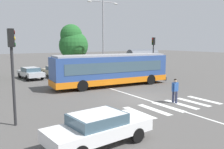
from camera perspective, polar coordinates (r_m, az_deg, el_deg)
The scene contains 15 objects.
ground_plane at distance 18.41m, azimuth 6.00°, elevation -5.64°, with size 160.00×160.00×0.00m, color #514F4C.
city_transit_bus at distance 23.23m, azimuth -0.20°, elevation 1.16°, with size 11.82×3.29×3.06m.
pedestrian_crossing_street at distance 17.31m, azimuth 14.73°, elevation -3.43°, with size 0.58×0.44×1.72m.
foreground_sedan at distance 10.16m, azimuth -3.22°, elevation -12.28°, with size 4.67×2.28×1.35m.
parked_car_silver at distance 29.32m, azimuth -18.78°, elevation 0.50°, with size 2.22×4.65×1.35m.
parked_car_champagne at distance 29.97m, azimuth -13.44°, elevation 0.84°, with size 1.96×4.54×1.35m.
parked_car_white at distance 30.81m, azimuth -9.04°, elevation 1.14°, with size 2.12×4.61×1.35m.
parked_car_red at distance 32.34m, azimuth -4.82°, elevation 1.52°, with size 2.25×4.66×1.35m.
traffic_light_near_corner at distance 12.87m, azimuth -22.60°, elevation 2.81°, with size 0.33×0.32×4.89m.
traffic_light_far_corner at distance 30.06m, azimuth 9.77°, elevation 5.65°, with size 0.33×0.32×4.80m.
bus_stop_shelter at distance 33.61m, azimuth 7.30°, elevation 4.54°, with size 4.55×1.54×3.25m.
twin_arm_street_lamp at distance 30.96m, azimuth -2.11°, elevation 10.50°, with size 4.38×0.32×9.41m.
background_tree_right at distance 35.17m, azimuth -9.27°, elevation 7.50°, with size 4.17×4.17×6.77m.
crosswalk_painted_stripes at distance 16.79m, azimuth 14.64°, elevation -7.15°, with size 6.54×2.87×0.01m.
lane_center_line at distance 20.14m, azimuth 3.16°, elevation -4.44°, with size 0.16×24.00×0.01m, color silver.
Camera 1 is at (-11.03, -14.12, 4.24)m, focal length 38.50 mm.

